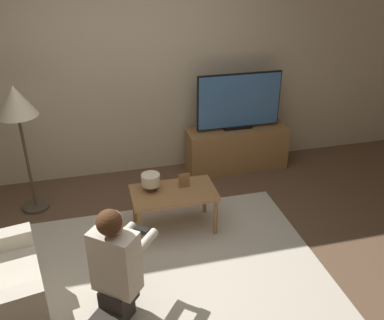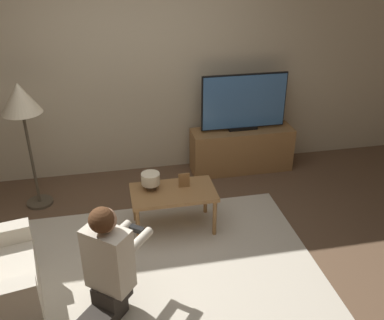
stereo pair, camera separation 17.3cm
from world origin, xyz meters
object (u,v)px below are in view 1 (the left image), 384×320
Objects in this scene: floor_lamp at (16,107)px; person_kneeling at (114,268)px; table_lamp at (151,181)px; tv at (239,101)px; coffee_table at (174,196)px.

person_kneeling is at bearing -67.21° from floor_lamp.
tv is at bearing 38.66° from table_lamp.
table_lamp is at bearing -141.34° from tv.
coffee_table is 0.85× the size of person_kneeling.
person_kneeling reaches higher than coffee_table.
coffee_table is (-1.03, -1.06, -0.50)m from tv.
tv is at bearing 46.03° from coffee_table.
floor_lamp reaches higher than table_lamp.
tv is 1.26× the size of coffee_table.
person_kneeling is (0.73, -1.73, -0.68)m from floor_lamp.
floor_lamp is 7.64× the size of table_lamp.
floor_lamp is at bearing -27.87° from person_kneeling.
table_lamp is at bearing -73.40° from person_kneeling.
tv is 1.62m from table_lamp.
coffee_table is at bearing -21.08° from table_lamp.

